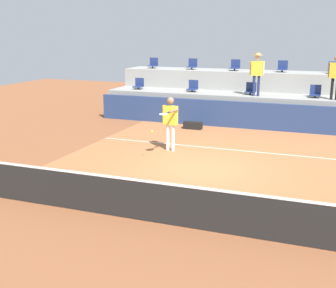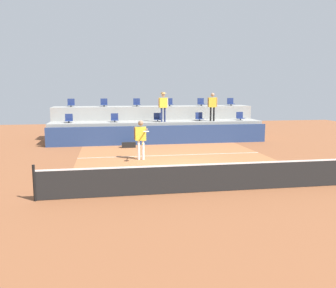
% 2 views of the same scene
% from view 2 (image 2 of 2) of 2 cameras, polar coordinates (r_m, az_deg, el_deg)
% --- Properties ---
extents(ground_plane, '(40.00, 40.00, 0.00)m').
position_cam_2_polar(ground_plane, '(15.04, 2.27, -3.49)').
color(ground_plane, brown).
extents(court_inner_paint, '(9.00, 10.00, 0.01)m').
position_cam_2_polar(court_inner_paint, '(16.00, 1.52, -2.73)').
color(court_inner_paint, '#A36038').
rests_on(court_inner_paint, ground_plane).
extents(court_service_line, '(9.00, 0.06, 0.00)m').
position_cam_2_polar(court_service_line, '(17.35, 0.60, -1.81)').
color(court_service_line, silver).
rests_on(court_service_line, ground_plane).
extents(tennis_net, '(10.48, 0.08, 1.07)m').
position_cam_2_polar(tennis_net, '(11.16, 6.63, -5.25)').
color(tennis_net, black).
rests_on(tennis_net, ground_plane).
extents(sponsor_backboard, '(13.00, 0.16, 1.10)m').
position_cam_2_polar(sponsor_backboard, '(20.77, -1.21, 1.45)').
color(sponsor_backboard, navy).
rests_on(sponsor_backboard, ground_plane).
extents(seating_tier_lower, '(13.00, 1.80, 1.25)m').
position_cam_2_polar(seating_tier_lower, '(22.04, -1.72, 2.07)').
color(seating_tier_lower, gray).
rests_on(seating_tier_lower, ground_plane).
extents(seating_tier_upper, '(13.00, 1.80, 2.10)m').
position_cam_2_polar(seating_tier_upper, '(23.77, -2.34, 3.58)').
color(seating_tier_upper, gray).
rests_on(seating_tier_upper, ground_plane).
extents(stadium_chair_lower_far_left, '(0.44, 0.40, 0.52)m').
position_cam_2_polar(stadium_chair_lower_far_left, '(21.78, -15.67, 3.89)').
color(stadium_chair_lower_far_left, '#2D2D33').
rests_on(stadium_chair_lower_far_left, seating_tier_lower).
extents(stadium_chair_lower_left, '(0.44, 0.40, 0.52)m').
position_cam_2_polar(stadium_chair_lower_left, '(21.68, -8.60, 4.09)').
color(stadium_chair_lower_left, '#2D2D33').
rests_on(stadium_chair_lower_left, seating_tier_lower).
extents(stadium_chair_lower_center, '(0.44, 0.40, 0.52)m').
position_cam_2_polar(stadium_chair_lower_center, '(21.89, -1.72, 4.23)').
color(stadium_chair_lower_center, '#2D2D33').
rests_on(stadium_chair_lower_center, seating_tier_lower).
extents(stadium_chair_lower_right, '(0.44, 0.40, 0.52)m').
position_cam_2_polar(stadium_chair_lower_right, '(22.43, 5.05, 4.31)').
color(stadium_chair_lower_right, '#2D2D33').
rests_on(stadium_chair_lower_right, seating_tier_lower).
extents(stadium_chair_lower_far_right, '(0.44, 0.40, 0.52)m').
position_cam_2_polar(stadium_chair_lower_far_right, '(23.27, 11.52, 4.32)').
color(stadium_chair_lower_far_right, '#2D2D33').
rests_on(stadium_chair_lower_far_right, seating_tier_lower).
extents(stadium_chair_upper_far_left, '(0.44, 0.40, 0.52)m').
position_cam_2_polar(stadium_chair_upper_far_left, '(23.52, -15.35, 6.31)').
color(stadium_chair_upper_far_left, '#2D2D33').
rests_on(stadium_chair_upper_far_left, seating_tier_upper).
extents(stadium_chair_upper_left, '(0.44, 0.40, 0.52)m').
position_cam_2_polar(stadium_chair_upper_left, '(23.42, -10.27, 6.47)').
color(stadium_chair_upper_left, '#2D2D33').
rests_on(stadium_chair_upper_left, seating_tier_upper).
extents(stadium_chair_upper_mid_left, '(0.44, 0.40, 0.52)m').
position_cam_2_polar(stadium_chair_upper_mid_left, '(23.51, -5.06, 6.58)').
color(stadium_chair_upper_mid_left, '#2D2D33').
rests_on(stadium_chair_upper_mid_left, seating_tier_upper).
extents(stadium_chair_upper_mid_right, '(0.44, 0.40, 0.52)m').
position_cam_2_polar(stadium_chair_upper_mid_right, '(23.79, 0.24, 6.64)').
color(stadium_chair_upper_mid_right, '#2D2D33').
rests_on(stadium_chair_upper_mid_right, seating_tier_upper).
extents(stadium_chair_upper_right, '(0.44, 0.40, 0.52)m').
position_cam_2_polar(stadium_chair_upper_right, '(24.27, 5.33, 6.65)').
color(stadium_chair_upper_right, '#2D2D33').
rests_on(stadium_chair_upper_right, seating_tier_upper).
extents(stadium_chair_upper_far_right, '(0.44, 0.40, 0.52)m').
position_cam_2_polar(stadium_chair_upper_far_right, '(24.91, 10.06, 6.60)').
color(stadium_chair_upper_far_right, '#2D2D33').
rests_on(stadium_chair_upper_far_right, seating_tier_upper).
extents(tennis_player, '(0.62, 1.29, 1.81)m').
position_cam_2_polar(tennis_player, '(16.13, -4.38, 1.36)').
color(tennis_player, white).
rests_on(tennis_player, ground_plane).
extents(spectator_with_hat, '(0.60, 0.42, 1.79)m').
position_cam_2_polar(spectator_with_hat, '(21.51, -0.79, 6.53)').
color(spectator_with_hat, navy).
rests_on(spectator_with_hat, seating_tier_lower).
extents(spectator_in_grey, '(0.60, 0.28, 1.74)m').
position_cam_2_polar(spectator_in_grey, '(22.21, 7.17, 6.40)').
color(spectator_in_grey, black).
rests_on(spectator_in_grey, seating_tier_lower).
extents(tennis_ball, '(0.07, 0.07, 0.07)m').
position_cam_2_polar(tennis_ball, '(14.80, -4.10, -0.00)').
color(tennis_ball, '#CCE033').
extents(equipment_bag, '(0.76, 0.28, 0.30)m').
position_cam_2_polar(equipment_bag, '(19.76, -6.34, -0.15)').
color(equipment_bag, black).
rests_on(equipment_bag, ground_plane).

